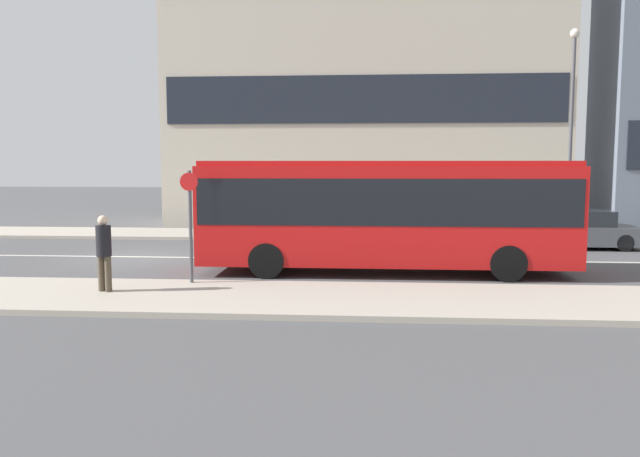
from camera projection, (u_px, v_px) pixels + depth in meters
The scene contains 10 objects.
ground_plane at pixel (142, 257), 20.51m from camera, with size 120.00×120.00×0.00m, color #4F4F51.
sidewalk_near at pixel (45, 295), 14.31m from camera, with size 44.00×3.50×0.13m.
sidewalk_far at pixel (194, 234), 26.70m from camera, with size 44.00×3.50×0.13m.
lane_centerline at pixel (142, 257), 20.51m from camera, with size 41.80×0.16×0.01m.
apartment_block_left_tower at pixel (364, 2), 30.58m from camera, with size 19.29×4.75×21.90m.
city_bus at pixel (385, 209), 17.37m from camera, with size 10.26×2.49×3.13m.
parked_car_0 at pixel (580, 230), 22.60m from camera, with size 3.96×1.82×1.38m.
pedestrian_near_stop at pixel (104, 248), 14.25m from camera, with size 0.34×0.34×1.76m.
bus_stop_sign at pixel (190, 218), 15.25m from camera, with size 0.44×0.12×2.76m.
street_lamp at pixel (572, 115), 23.95m from camera, with size 0.36×0.36×8.03m.
Camera 1 is at (7.36, -19.81, 3.06)m, focal length 35.00 mm.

